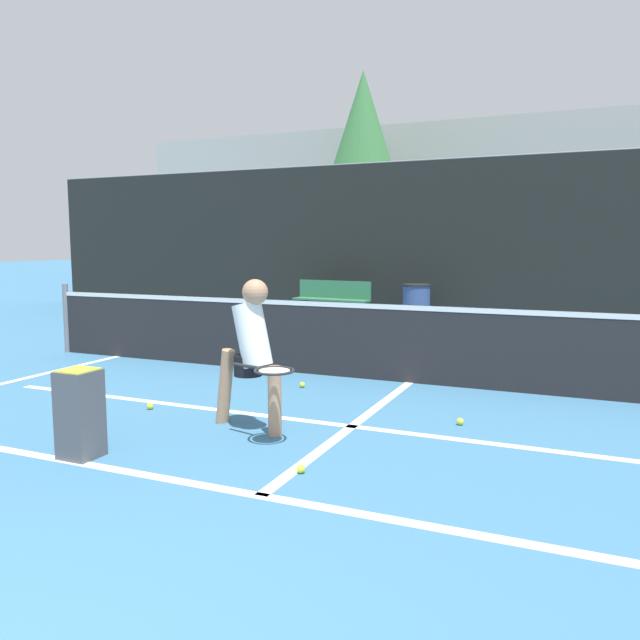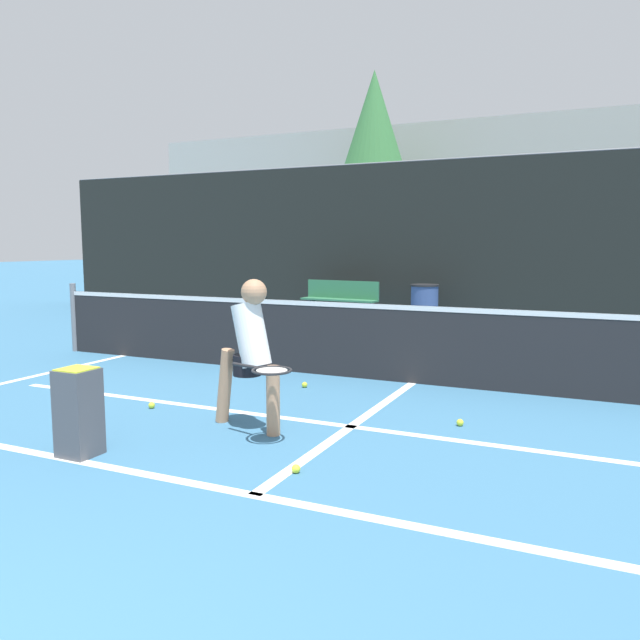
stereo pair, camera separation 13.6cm
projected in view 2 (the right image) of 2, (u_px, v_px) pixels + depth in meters
name	position (u px, v px, depth m)	size (l,w,h in m)	color
court_baseline_near	(254.00, 495.00, 4.19)	(11.00, 0.10, 0.01)	white
court_service_line	(351.00, 426.00, 5.77)	(8.25, 0.10, 0.01)	white
court_center_mark	(356.00, 423.00, 5.88)	(0.10, 3.76, 0.01)	white
court_sideline_left	(19.00, 380.00, 7.75)	(0.10, 4.76, 0.01)	white
net	(413.00, 342.00, 7.52)	(11.09, 0.09, 1.07)	slate
fence_back	(502.00, 240.00, 13.36)	(24.00, 0.06, 3.55)	black
player_practicing	(251.00, 347.00, 5.59)	(1.06, 0.70, 1.38)	tan
tennis_ball_scattered_0	(460.00, 423.00, 5.79)	(0.07, 0.07, 0.07)	#D1E033
tennis_ball_scattered_1	(305.00, 385.00, 7.34)	(0.07, 0.07, 0.07)	#D1E033
tennis_ball_scattered_3	(152.00, 405.00, 6.41)	(0.07, 0.07, 0.07)	#D1E033
tennis_ball_scattered_4	(296.00, 469.00, 4.60)	(0.07, 0.07, 0.07)	#D1E033
ball_hopper	(79.00, 410.00, 4.95)	(0.28, 0.28, 0.71)	#4C4C51
courtside_bench	(340.00, 298.00, 14.03)	(1.84, 0.56, 0.86)	#33724C
trash_bin	(424.00, 303.00, 13.42)	(0.61, 0.61, 0.82)	#384C7F
parked_car	(585.00, 285.00, 16.66)	(1.86, 4.21, 1.42)	#B7B7BC
tree_west	(374.00, 135.00, 23.72)	(3.08, 3.08, 8.21)	brown
building_far	(553.00, 203.00, 24.87)	(36.00, 2.40, 6.65)	#B2ADA3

